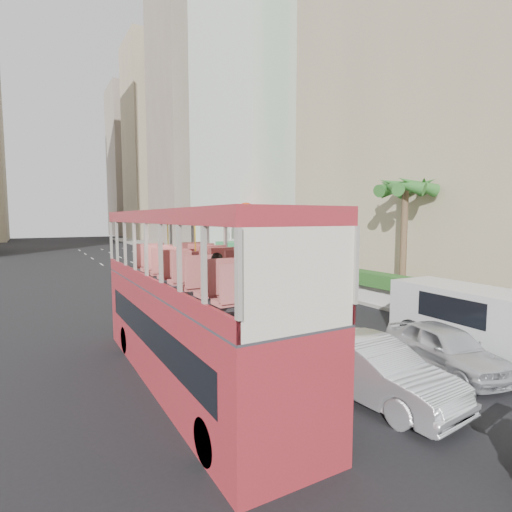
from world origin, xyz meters
TOP-DOWN VIEW (x-y plane):
  - ground_plane at (0.00, 0.00)m, footprint 200.00×200.00m
  - double_decker_bus at (-6.00, 0.00)m, footprint 2.50×11.00m
  - car_silver_lane_a at (-2.20, -3.50)m, footprint 2.15×5.05m
  - car_silver_lane_b at (1.31, -3.21)m, footprint 2.57×4.62m
  - van_asset at (1.43, 18.63)m, footprint 2.38×4.55m
  - minibus_near at (1.11, 9.17)m, footprint 2.61×6.40m
  - minibus_far at (3.91, 13.81)m, footprint 3.08×7.10m
  - panel_van_near at (4.07, -2.28)m, footprint 2.57×5.80m
  - panel_van_far at (4.39, 22.65)m, footprint 2.25×4.85m
  - sidewalk at (9.00, 25.00)m, footprint 6.00×120.00m
  - kerb_wall at (6.20, 14.00)m, footprint 0.30×44.00m
  - hedge at (6.20, 14.00)m, footprint 1.10×44.00m
  - palm_tree at (7.80, 4.00)m, footprint 0.36×0.36m
  - shell_station at (10.00, 23.00)m, footprint 6.50×8.00m
  - tower_stripe at (18.00, 34.00)m, footprint 16.00×18.00m
  - tower_mid at (18.00, 58.00)m, footprint 16.00×16.00m
  - tower_far_a at (17.00, 82.00)m, footprint 14.00×14.00m
  - tower_far_b at (17.00, 104.00)m, footprint 14.00×14.00m

SIDE VIEW (x-z plane):
  - ground_plane at x=0.00m, z-range 0.00..0.00m
  - car_silver_lane_a at x=-2.20m, z-range -0.81..0.81m
  - car_silver_lane_b at x=1.31m, z-range -0.74..0.74m
  - van_asset at x=1.43m, z-range -0.61..0.61m
  - sidewalk at x=9.00m, z-range 0.00..0.18m
  - kerb_wall at x=6.20m, z-range 0.18..1.18m
  - panel_van_far at x=4.39m, z-range 0.00..1.88m
  - panel_van_near at x=4.07m, z-range 0.00..2.28m
  - minibus_near at x=1.11m, z-range 0.00..2.77m
  - minibus_far at x=3.91m, z-range 0.00..3.05m
  - hedge at x=6.20m, z-range 1.18..1.88m
  - double_decker_bus at x=-6.00m, z-range 0.00..5.06m
  - shell_station at x=10.00m, z-range 0.00..5.50m
  - palm_tree at x=7.80m, z-range 0.18..6.58m
  - tower_far_b at x=17.00m, z-range 0.00..40.00m
  - tower_far_a at x=17.00m, z-range 0.00..44.00m
  - tower_mid at x=18.00m, z-range 0.00..50.00m
  - tower_stripe at x=18.00m, z-range 0.00..58.00m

